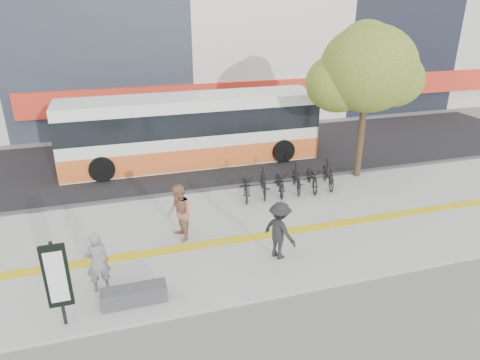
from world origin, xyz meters
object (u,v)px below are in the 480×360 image
object	(u,v)px
signboard	(57,278)
pedestrian_tan	(179,213)
street_tree	(366,70)
bench	(134,295)
pedestrian_dark	(280,230)
seated_woman	(97,262)
bus	(192,132)

from	to	relation	value
signboard	pedestrian_tan	xyz separation A→B (m)	(3.22, 3.06, -0.37)
signboard	street_tree	distance (m)	13.40
pedestrian_tan	street_tree	bearing A→B (deg)	102.69
bench	pedestrian_tan	xyz separation A→B (m)	(1.62, 2.75, 0.69)
bench	pedestrian_tan	world-z (taller)	pedestrian_tan
pedestrian_dark	street_tree	bearing A→B (deg)	-73.95
street_tree	pedestrian_dark	xyz separation A→B (m)	(-5.57, -5.10, -3.56)
seated_woman	pedestrian_tan	xyz separation A→B (m)	(2.42, 1.94, 0.08)
bus	pedestrian_dark	xyz separation A→B (m)	(0.85, -8.78, -0.56)
seated_woman	pedestrian_tan	distance (m)	3.10
bus	pedestrian_tan	world-z (taller)	bus
bus	pedestrian_dark	distance (m)	8.84
pedestrian_tan	signboard	bearing A→B (deg)	-55.63
pedestrian_dark	pedestrian_tan	bearing A→B (deg)	28.22
pedestrian_tan	pedestrian_dark	xyz separation A→B (m)	(2.59, -1.84, -0.04)
bus	pedestrian_dark	world-z (taller)	bus
street_tree	bus	world-z (taller)	street_tree
signboard	street_tree	bearing A→B (deg)	29.07
signboard	pedestrian_tan	distance (m)	4.46
signboard	bus	bearing A→B (deg)	63.60
bench	pedestrian_tan	size ratio (longest dim) A/B	0.87
street_tree	pedestrian_dark	distance (m)	8.35
bench	seated_woman	size ratio (longest dim) A/B	0.96
street_tree	seated_woman	distance (m)	12.33
street_tree	bus	xyz separation A→B (m)	(-6.41, 3.68, -3.00)
signboard	pedestrian_tan	world-z (taller)	signboard
seated_woman	pedestrian_dark	bearing A→B (deg)	170.91
street_tree	bus	bearing A→B (deg)	150.16
seated_woman	pedestrian_tan	size ratio (longest dim) A/B	0.91
signboard	seated_woman	bearing A→B (deg)	54.50
bus	street_tree	bearing A→B (deg)	-29.84
signboard	pedestrian_tan	bearing A→B (deg)	43.51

